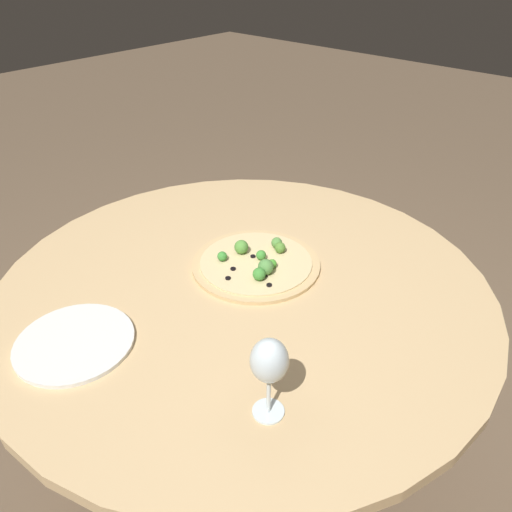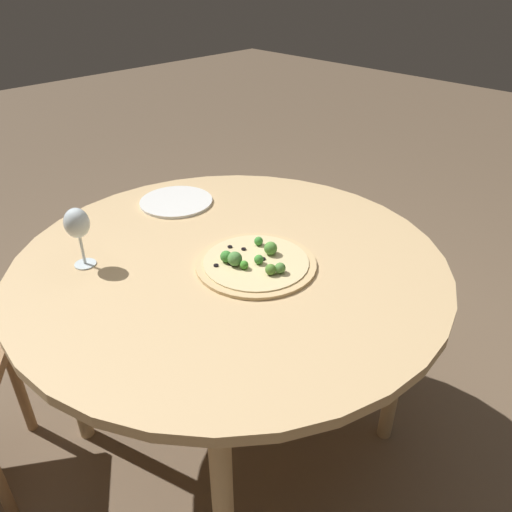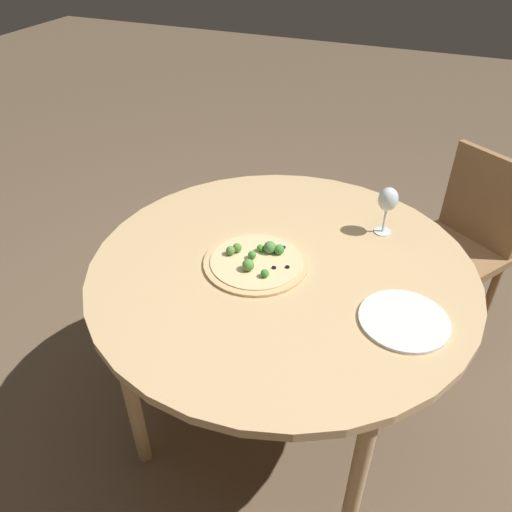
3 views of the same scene
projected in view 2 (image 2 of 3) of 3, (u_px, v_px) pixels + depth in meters
ground_plane at (236, 433)px, 1.84m from camera, size 12.00×12.00×0.00m
dining_table at (231, 277)px, 1.48m from camera, size 1.25×1.25×0.76m
pizza at (256, 262)px, 1.41m from camera, size 0.34×0.34×0.05m
wine_glass at (77, 225)px, 1.35m from camera, size 0.07×0.07×0.18m
plate_near at (176, 202)px, 1.76m from camera, size 0.26×0.26×0.01m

